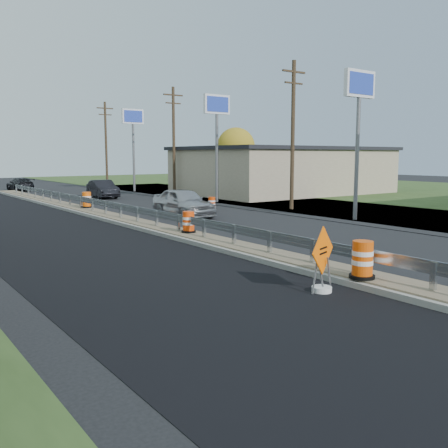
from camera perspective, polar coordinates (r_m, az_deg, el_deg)
ground at (r=18.57m, az=1.14°, el=-2.94°), size 140.00×140.00×0.00m
grass_verge_far at (r=47.92m, az=23.10°, el=3.05°), size 40.00×120.00×0.03m
milled_overlay at (r=25.65m, az=-20.70°, el=-0.45°), size 7.20×120.00×0.01m
median at (r=25.31m, az=-9.85°, el=0.08°), size 1.60×55.00×0.23m
guardrail at (r=26.13m, az=-10.85°, el=1.66°), size 0.10×46.15×0.72m
retail_building_near at (r=47.11m, az=6.87°, el=6.16°), size 18.50×12.50×4.27m
pylon_sign_south at (r=27.92m, az=15.19°, el=13.73°), size 2.20×0.30×7.90m
pylon_sign_mid at (r=37.48m, az=-0.83°, el=12.41°), size 2.20×0.30×7.90m
pylon_sign_north at (r=49.56m, az=-10.38°, el=11.16°), size 2.20×0.30×7.90m
utility_pole_smid at (r=32.61m, az=7.86°, el=10.32°), size 1.90×0.26×9.40m
utility_pole_nmid at (r=44.66m, az=-5.76°, el=9.65°), size 1.90×0.26×9.40m
utility_pole_north at (r=58.10m, az=-13.33°, el=9.05°), size 1.90×0.26×9.40m
tree_far_yellow at (r=61.05m, az=1.37°, el=8.81°), size 4.62×4.62×6.86m
caution_sign at (r=13.00m, az=11.14°, el=-5.82°), size 1.18×0.52×1.70m
barrel_median_near at (r=13.75m, az=15.54°, el=-4.03°), size 0.68×0.68×1.00m
barrel_median_mid at (r=21.20m, az=-4.08°, el=0.19°), size 0.61×0.61×0.89m
barrel_median_far at (r=32.47m, az=-15.41°, el=2.65°), size 0.67×0.67×0.99m
barrel_shoulder_near at (r=32.25m, az=-1.41°, el=2.34°), size 0.56×0.56×0.83m
barrel_shoulder_far at (r=49.80m, az=-14.67°, el=4.00°), size 0.54×0.54×0.79m
car_silver at (r=28.69m, az=-4.68°, el=2.49°), size 2.05×4.85×1.64m
car_dark_mid at (r=42.67m, az=-13.70°, el=3.92°), size 1.96×4.59×1.47m
car_dark_far at (r=53.96m, az=-22.25°, el=4.23°), size 1.93×4.47×1.28m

